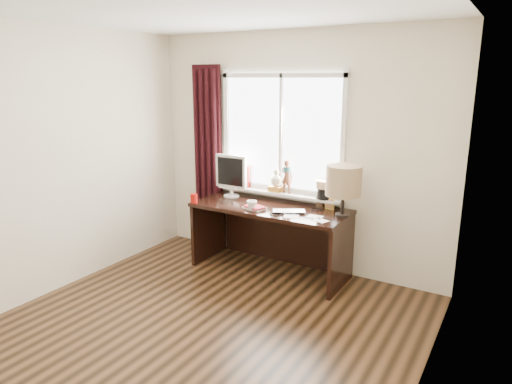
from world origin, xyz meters
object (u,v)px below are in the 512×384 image
Objects in this scene: desk at (274,226)px; mug at (252,205)px; laptop at (289,211)px; monitor at (231,173)px; table_lamp at (344,181)px; red_cup at (194,198)px.

mug is at bearing -106.33° from desk.
laptop is at bearing -35.27° from desk.
monitor is at bearing 144.18° from mug.
table_lamp is (1.39, -0.09, 0.09)m from monitor.
mug is 0.22× the size of monitor.
table_lamp is at bearing -3.84° from desk.
mug is at bearing -35.82° from monitor.
table_lamp reaches higher than laptop.
monitor is at bearing 176.06° from desk.
mug is at bearing 6.19° from red_cup.
monitor reaches higher than laptop.
monitor is 1.40m from table_lamp.
laptop is 0.40m from mug.
desk is (0.80, 0.40, -0.29)m from red_cup.
red_cup is at bearing -173.81° from mug.
desk is at bearing 176.16° from table_lamp.
laptop is 1.10m from red_cup.
table_lamp is at bearing -3.88° from monitor.
table_lamp is (0.52, 0.15, 0.35)m from laptop.
mug is 1.09× the size of red_cup.
laptop is 0.64× the size of table_lamp.
mug is 0.98m from table_lamp.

